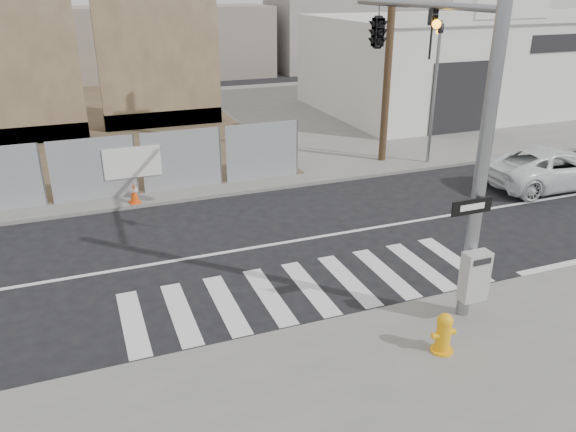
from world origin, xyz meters
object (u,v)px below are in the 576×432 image
object	(u,v)px
fire_hydrant	(444,333)
suv	(552,168)
signal_pole	(409,69)
traffic_cone_d	(134,193)
traffic_cone_c	(30,193)
auto_shop	(437,64)

from	to	relation	value
fire_hydrant	suv	size ratio (longest dim) A/B	0.17
signal_pole	traffic_cone_d	world-z (taller)	signal_pole
traffic_cone_c	signal_pole	bearing A→B (deg)	-40.36
traffic_cone_c	traffic_cone_d	xyz separation A→B (m)	(3.04, -1.09, -0.05)
signal_pole	traffic_cone_c	bearing A→B (deg)	139.64
signal_pole	suv	world-z (taller)	signal_pole
auto_shop	traffic_cone_c	distance (m)	21.66
fire_hydrant	suv	bearing A→B (deg)	47.04
signal_pole	traffic_cone_c	size ratio (longest dim) A/B	9.29
traffic_cone_c	traffic_cone_d	distance (m)	3.23
signal_pole	fire_hydrant	xyz separation A→B (m)	(-1.18, -3.71, -4.26)
auto_shop	signal_pole	bearing A→B (deg)	-127.46
signal_pole	auto_shop	size ratio (longest dim) A/B	0.58
fire_hydrant	suv	world-z (taller)	suv
fire_hydrant	traffic_cone_c	xyz separation A→B (m)	(-7.47, 11.07, -0.03)
traffic_cone_c	auto_shop	bearing A→B (deg)	20.80
auto_shop	fire_hydrant	xyz separation A→B (m)	(-12.69, -18.72, -2.02)
auto_shop	traffic_cone_c	xyz separation A→B (m)	(-20.16, -7.66, -2.05)
auto_shop	suv	distance (m)	12.63
signal_pole	suv	xyz separation A→B (m)	(8.03, 3.01, -4.11)
suv	fire_hydrant	bearing A→B (deg)	128.37
traffic_cone_c	traffic_cone_d	bearing A→B (deg)	-19.71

